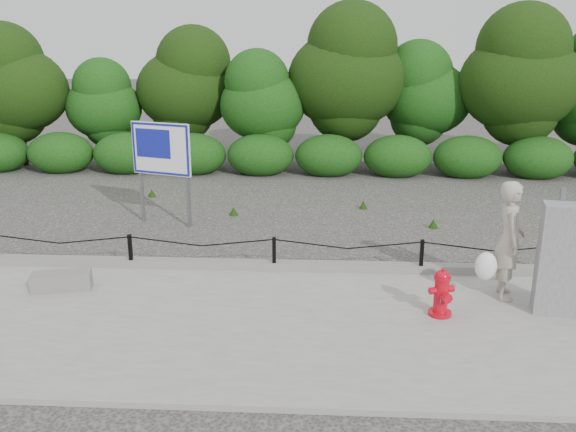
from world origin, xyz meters
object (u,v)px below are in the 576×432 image
Objects in this scene: pedestrian at (508,242)px; utility_cabinet at (561,259)px; concrete_block at (62,281)px; fire_hydrant at (442,293)px; advertising_sign at (161,154)px.

utility_cabinet is at bearing -124.89° from pedestrian.
pedestrian reaches higher than concrete_block.
fire_hydrant is 0.33× the size of advertising_sign.
fire_hydrant is 0.40× the size of utility_cabinet.
advertising_sign is at bearing 65.89° from pedestrian.
pedestrian is (1.08, 0.72, 0.55)m from fire_hydrant.
advertising_sign reaches higher than utility_cabinet.
advertising_sign is (-6.81, 4.14, 0.66)m from utility_cabinet.
advertising_sign is at bearing 121.67° from fire_hydrant.
pedestrian reaches higher than utility_cabinet.
fire_hydrant reaches higher than concrete_block.
pedestrian is at bearing -12.06° from advertising_sign.
concrete_block is 0.50× the size of utility_cabinet.
concrete_block is 4.04m from advertising_sign.
utility_cabinet is 0.82× the size of advertising_sign.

